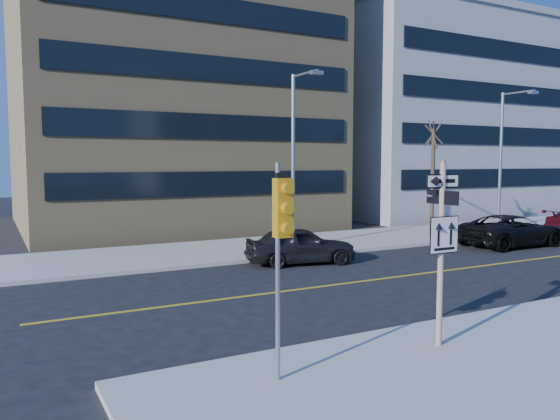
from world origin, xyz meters
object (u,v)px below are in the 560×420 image
parked_car_c (512,230)px  streetlight_b (504,151)px  sign_pole (442,242)px  traffic_signal (282,226)px  parked_car_a (300,245)px  street_tree_west (434,137)px  streetlight_a (296,149)px

parked_car_c → streetlight_b: size_ratio=0.70×
sign_pole → parked_car_c: (14.13, 9.47, -1.66)m
sign_pole → traffic_signal: bearing=-177.9°
traffic_signal → parked_car_a: size_ratio=0.89×
traffic_signal → street_tree_west: 22.14m
parked_car_a → streetlight_b: size_ratio=0.56×
parked_car_a → parked_car_c: bearing=-82.5°
sign_pole → streetlight_b: (18.00, 13.27, 2.32)m
sign_pole → parked_car_c: sign_pole is taller
traffic_signal → streetlight_a: bearing=59.2°
sign_pole → streetlight_a: bearing=73.2°
sign_pole → streetlight_b: streetlight_b is taller
sign_pole → parked_car_c: size_ratio=0.72×
traffic_signal → parked_car_a: bearing=58.0°
streetlight_a → street_tree_west: size_ratio=1.26×
sign_pole → parked_car_a: bearing=76.1°
parked_car_a → streetlight_a: streetlight_a is taller
traffic_signal → streetlight_a: 15.72m
parked_car_a → street_tree_west: street_tree_west is taller
traffic_signal → street_tree_west: bearing=39.4°
parked_car_a → streetlight_b: 16.18m
traffic_signal → streetlight_a: streetlight_a is taller
streetlight_b → street_tree_west: size_ratio=1.26×
streetlight_a → street_tree_west: streetlight_a is taller
parked_car_c → streetlight_a: (-10.13, 3.80, 3.98)m
traffic_signal → streetlight_b: 25.83m
parked_car_c → street_tree_west: bearing=15.7°
street_tree_west → streetlight_b: bearing=-6.2°
parked_car_c → street_tree_west: (-1.13, 4.34, 4.75)m
parked_car_a → streetlight_a: bearing=-14.2°
sign_pole → streetlight_a: (4.00, 13.27, 2.32)m
sign_pole → streetlight_a: 14.05m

